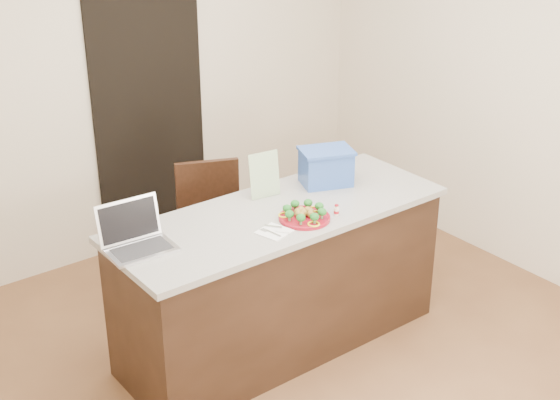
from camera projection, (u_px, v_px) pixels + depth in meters
ground at (305, 360)px, 4.76m from camera, size 4.00×4.00×0.00m
room_shell at (309, 107)px, 4.09m from camera, size 4.00×4.00×4.00m
doorway at (150, 119)px, 5.83m from camera, size 0.90×0.02×2.00m
island at (280, 279)px, 4.75m from camera, size 2.06×0.76×0.92m
plate at (304, 217)px, 4.45m from camera, size 0.30×0.30×0.02m
meatballs at (304, 213)px, 4.44m from camera, size 0.12×0.11×0.04m
broccoli at (305, 210)px, 4.43m from camera, size 0.25×0.25×0.04m
pepper_rings at (304, 216)px, 4.45m from camera, size 0.27×0.26×0.01m
napkin at (274, 232)px, 4.31m from camera, size 0.20×0.20×0.01m
fork at (270, 231)px, 4.30m from camera, size 0.03×0.14×0.00m
knife at (280, 230)px, 4.31m from camera, size 0.07×0.17×0.01m
yogurt_bottle at (336, 211)px, 4.49m from camera, size 0.03×0.03×0.07m
laptop at (135, 236)px, 4.13m from camera, size 0.37×0.30×0.25m
leaflet at (264, 175)px, 4.69m from camera, size 0.20×0.07×0.28m
blue_box at (326, 167)px, 4.87m from camera, size 0.38×0.33×0.23m
chair at (217, 223)px, 5.25m from camera, size 0.56×0.57×0.96m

